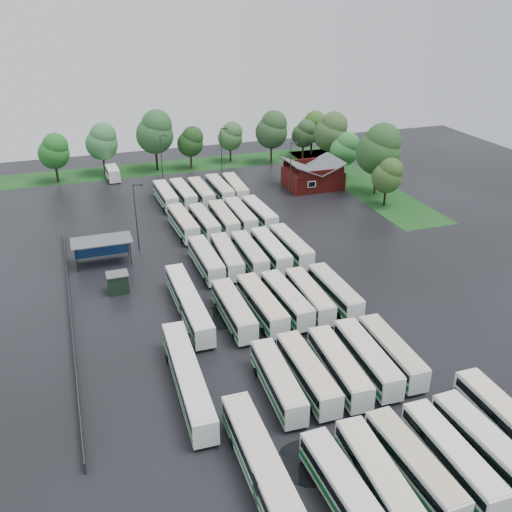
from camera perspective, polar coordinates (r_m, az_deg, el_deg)
name	(u,v)px	position (r m, az deg, el deg)	size (l,w,h in m)	color
ground	(273,320)	(66.76, 1.72, -6.39)	(160.00, 160.00, 0.00)	black
brick_building	(313,178)	(110.61, 5.70, 7.81)	(10.07, 8.60, 5.39)	maroon
wash_shed	(101,243)	(81.70, -15.20, 1.30)	(8.20, 4.20, 3.58)	#2D2D30
utility_hut	(118,283)	(73.94, -13.64, -2.60)	(2.70, 2.20, 2.62)	black
grass_strip_north	(177,166)	(124.92, -7.95, 8.87)	(80.00, 10.00, 0.01)	#134113
grass_strip_east	(359,182)	(115.55, 10.22, 7.34)	(10.00, 50.00, 0.01)	#134113
west_fence	(71,314)	(70.16, -18.02, -5.49)	(0.10, 50.00, 1.20)	#2D2D30
bus_r0c0	(344,490)	(45.78, 8.78, -22.15)	(2.65, 10.77, 2.98)	silver
bus_r0c1	(379,479)	(46.85, 12.19, -21.01)	(2.76, 11.13, 3.08)	silver
bus_r0c2	(413,465)	(48.53, 15.47, -19.51)	(2.72, 10.85, 3.00)	silver
bus_r0c3	(452,457)	(49.93, 19.02, -18.50)	(2.36, 10.99, 3.06)	silver
bus_r0c4	(487,447)	(51.63, 22.06, -17.31)	(2.84, 11.35, 3.13)	silver
bus_r1c0	(278,381)	(54.80, 2.19, -12.36)	(2.70, 10.78, 2.98)	silver
bus_r1c1	(307,373)	(55.86, 5.16, -11.56)	(2.41, 11.00, 3.06)	silver
bus_r1c2	(339,367)	(57.02, 8.27, -10.89)	(2.84, 11.05, 3.05)	silver
bus_r1c3	(367,358)	(58.63, 11.01, -9.96)	(2.77, 11.14, 3.08)	silver
bus_r1c4	(391,352)	(60.13, 13.38, -9.29)	(2.55, 10.76, 2.98)	silver
bus_r2c0	(234,310)	(65.43, -2.25, -5.39)	(2.38, 11.00, 3.06)	silver
bus_r2c1	(262,304)	(66.37, 0.57, -4.84)	(2.76, 11.32, 3.13)	silver
bus_r2c2	(287,299)	(67.57, 3.07, -4.35)	(2.76, 10.95, 3.02)	silver
bus_r2c3	(309,296)	(68.57, 5.34, -3.98)	(2.46, 10.72, 2.97)	silver
bus_r2c4	(335,291)	(69.88, 7.87, -3.50)	(2.47, 10.85, 3.01)	silver
bus_r3c0	(206,260)	(77.24, -5.02, -0.35)	(2.51, 11.10, 3.08)	silver
bus_r3c1	(227,256)	(78.05, -2.93, -0.03)	(2.76, 10.94, 3.02)	silver
bus_r3c2	(249,254)	(78.74, -0.68, 0.25)	(2.42, 10.87, 3.02)	silver
bus_r3c3	(271,250)	(79.69, 1.47, 0.60)	(2.42, 11.15, 3.10)	silver
bus_r3c4	(291,246)	(81.07, 3.50, 1.00)	(2.66, 11.15, 3.09)	silver
bus_r4c0	(183,223)	(89.54, -7.30, 3.29)	(2.87, 11.25, 3.10)	silver
bus_r4c1	(204,222)	(89.85, -5.21, 3.42)	(2.70, 10.76, 2.97)	silver
bus_r4c2	(224,219)	(90.68, -3.26, 3.73)	(2.39, 10.98, 3.05)	silver
bus_r4c3	(240,216)	(91.83, -1.57, 4.05)	(2.39, 11.01, 3.06)	silver
bus_r4c4	(259,213)	(92.78, 0.33, 4.28)	(2.72, 11.01, 3.04)	silver
bus_r5c0	(166,196)	(102.12, -9.02, 5.98)	(2.65, 10.90, 3.02)	silver
bus_r5c1	(183,194)	(102.60, -7.28, 6.19)	(2.78, 11.01, 3.04)	silver
bus_r5c2	(201,192)	(102.92, -5.51, 6.34)	(2.49, 10.95, 3.04)	silver
bus_r5c3	(220,189)	(104.17, -3.65, 6.66)	(2.59, 11.13, 3.08)	silver
bus_r5c4	(235,188)	(104.89, -2.08, 6.82)	(2.80, 11.11, 3.07)	silver
artic_bus_west_a	(267,477)	(46.03, 1.08, -21.22)	(2.54, 17.00, 3.15)	silver
artic_bus_west_b	(188,303)	(67.23, -6.77, -4.67)	(2.38, 16.19, 3.00)	silver
artic_bus_west_c	(188,377)	(55.48, -6.85, -11.97)	(2.77, 16.30, 3.01)	silver
minibus	(113,173)	(117.97, -14.15, 8.07)	(2.46, 6.00, 2.58)	white
tree_north_0	(54,151)	(118.14, -19.52, 9.88)	(5.93, 5.93, 9.82)	black
tree_north_1	(102,141)	(120.80, -15.13, 11.03)	(6.41, 6.41, 10.62)	black
tree_north_2	(155,132)	(120.79, -10.03, 12.16)	(7.65, 7.65, 12.66)	black
tree_north_3	(191,141)	(121.65, -6.51, 11.32)	(5.43, 5.42, 8.97)	#3C281D
tree_north_4	(231,136)	(125.95, -2.53, 11.90)	(5.33, 5.33, 8.84)	black
tree_north_5	(272,129)	(124.55, 1.64, 12.54)	(6.88, 6.88, 11.39)	#302212
tree_north_6	(313,127)	(131.91, 5.73, 12.76)	(6.03, 6.03, 9.98)	black
tree_east_0	(388,175)	(101.69, 13.08, 7.86)	(5.22, 5.22, 8.65)	black
tree_east_1	(380,149)	(106.76, 12.27, 10.42)	(7.98, 7.98, 13.22)	#372617
tree_east_2	(345,149)	(115.49, 8.94, 10.55)	(5.67, 5.67, 9.39)	#39261C
tree_east_3	(332,131)	(122.93, 7.57, 12.25)	(7.06, 7.06, 11.70)	black
tree_east_4	(304,133)	(129.03, 4.86, 12.12)	(5.28, 5.24, 8.69)	#3A2914
lamp_post_ne	(291,164)	(105.60, 3.53, 9.14)	(1.48, 0.29, 9.61)	#2D2D30
lamp_post_nw	(137,213)	(83.33, -11.85, 4.27)	(1.55, 0.30, 10.05)	#2D2D30
lamp_post_back_w	(162,156)	(112.24, -9.38, 9.84)	(1.48, 0.29, 9.61)	#2D2D30
lamp_post_back_e	(222,148)	(116.14, -3.43, 10.69)	(1.50, 0.29, 9.72)	#2D2D30
puddle_0	(308,462)	(49.67, 5.26, -19.85)	(5.29, 5.29, 0.01)	black
puddle_1	(425,433)	(53.91, 16.55, -16.65)	(4.47, 4.47, 0.01)	black
puddle_2	(214,319)	(67.11, -4.19, -6.26)	(5.34, 5.34, 0.01)	black
puddle_3	(318,332)	(64.84, 6.24, -7.60)	(3.94, 3.94, 0.01)	black
puddle_4	(467,393)	(59.54, 20.38, -12.70)	(3.01, 3.01, 0.01)	black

